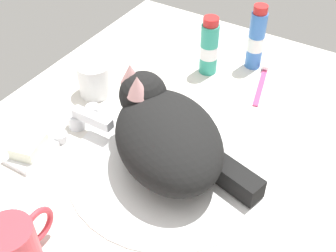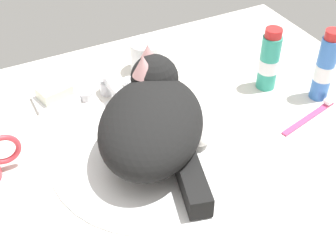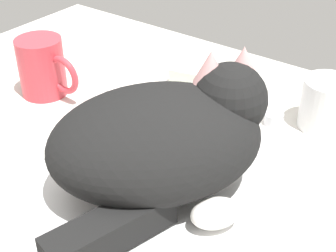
{
  "view_description": "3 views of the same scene",
  "coord_description": "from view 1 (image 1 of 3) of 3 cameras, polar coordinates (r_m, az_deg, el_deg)",
  "views": [
    {
      "loc": [
        -47.66,
        -29.09,
        59.88
      ],
      "look_at": [
        2.34,
        1.46,
        7.64
      ],
      "focal_mm": 47.21,
      "sensor_mm": 36.0,
      "label": 1
    },
    {
      "loc": [
        -25.7,
        -56.5,
        59.07
      ],
      "look_at": [
        2.49,
        -1.52,
        6.96
      ],
      "focal_mm": 49.97,
      "sensor_mm": 36.0,
      "label": 2
    },
    {
      "loc": [
        28.65,
        -36.43,
        39.53
      ],
      "look_at": [
        -0.29,
        2.77,
        7.54
      ],
      "focal_mm": 52.81,
      "sensor_mm": 36.0,
      "label": 3
    }
  ],
  "objects": [
    {
      "name": "soap_bar",
      "position": [
        0.86,
        -17.54,
        -2.43
      ],
      "size": [
        7.38,
        6.1,
        2.46
      ],
      "primitive_type": "cube",
      "rotation": [
        0.0,
        0.0,
        0.24
      ],
      "color": "silver",
      "rests_on": "soap_dish"
    },
    {
      "name": "ground_plane",
      "position": [
        0.83,
        0.02,
        -5.99
      ],
      "size": [
        110.0,
        82.5,
        3.0
      ],
      "primitive_type": "cube",
      "color": "silver"
    },
    {
      "name": "sink_basin",
      "position": [
        0.82,
        0.02,
        -5.12
      ],
      "size": [
        37.03,
        37.03,
        0.69
      ],
      "primitive_type": "cylinder",
      "color": "white",
      "rests_on": "ground_plane"
    },
    {
      "name": "soap_dish",
      "position": [
        0.88,
        -17.29,
        -3.29
      ],
      "size": [
        9.0,
        6.4,
        1.2
      ],
      "primitive_type": "cube",
      "color": "white",
      "rests_on": "ground_plane"
    },
    {
      "name": "coffee_mug",
      "position": [
        0.69,
        -19.06,
        -14.66
      ],
      "size": [
        11.59,
        7.28,
        9.33
      ],
      "color": "#C63842",
      "rests_on": "ground_plane"
    },
    {
      "name": "toothpaste_bottle",
      "position": [
        1.02,
        5.33,
        10.07
      ],
      "size": [
        4.2,
        4.2,
        13.94
      ],
      "color": "teal",
      "rests_on": "ground_plane"
    },
    {
      "name": "faucet",
      "position": [
        0.9,
        -11.04,
        0.71
      ],
      "size": [
        12.75,
        10.58,
        5.09
      ],
      "color": "silver",
      "rests_on": "ground_plane"
    },
    {
      "name": "mouthwash_bottle",
      "position": [
        1.05,
        11.23,
        10.99
      ],
      "size": [
        3.83,
        3.83,
        15.62
      ],
      "color": "#3870C6",
      "rests_on": "ground_plane"
    },
    {
      "name": "rinse_cup",
      "position": [
        0.98,
        -9.43,
        6.03
      ],
      "size": [
        7.38,
        7.38,
        7.37
      ],
      "color": "white",
      "rests_on": "ground_plane"
    },
    {
      "name": "toothbrush",
      "position": [
        1.03,
        12.0,
        5.62
      ],
      "size": [
        15.51,
        4.96,
        1.6
      ],
      "color": "#D83F72",
      "rests_on": "ground_plane"
    },
    {
      "name": "cat",
      "position": [
        0.78,
        -0.2,
        -1.03
      ],
      "size": [
        29.52,
        33.38,
        15.45
      ],
      "color": "black",
      "rests_on": "sink_basin"
    }
  ]
}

